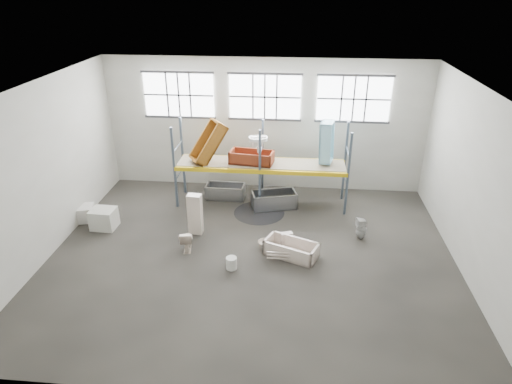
# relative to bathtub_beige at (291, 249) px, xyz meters

# --- Properties ---
(floor) EXTENTS (12.00, 10.00, 0.10)m
(floor) POSITION_rel_bathtub_beige_xyz_m (-1.19, -0.13, -0.28)
(floor) COLOR #4D4942
(floor) RESTS_ON ground
(ceiling) EXTENTS (12.00, 10.00, 0.10)m
(ceiling) POSITION_rel_bathtub_beige_xyz_m (-1.19, -0.13, 4.82)
(ceiling) COLOR silver
(ceiling) RESTS_ON ground
(wall_back) EXTENTS (12.00, 0.10, 5.00)m
(wall_back) POSITION_rel_bathtub_beige_xyz_m (-1.19, 4.92, 2.27)
(wall_back) COLOR #B4B3A8
(wall_back) RESTS_ON ground
(wall_front) EXTENTS (12.00, 0.10, 5.00)m
(wall_front) POSITION_rel_bathtub_beige_xyz_m (-1.19, -5.18, 2.27)
(wall_front) COLOR #BAB9AC
(wall_front) RESTS_ON ground
(wall_left) EXTENTS (0.10, 10.00, 5.00)m
(wall_left) POSITION_rel_bathtub_beige_xyz_m (-7.24, -0.13, 2.27)
(wall_left) COLOR #A2A197
(wall_left) RESTS_ON ground
(wall_right) EXTENTS (0.10, 10.00, 5.00)m
(wall_right) POSITION_rel_bathtub_beige_xyz_m (4.86, -0.13, 2.27)
(wall_right) COLOR #AEADA0
(wall_right) RESTS_ON ground
(window_left) EXTENTS (2.60, 0.04, 1.60)m
(window_left) POSITION_rel_bathtub_beige_xyz_m (-4.39, 4.81, 3.37)
(window_left) COLOR white
(window_left) RESTS_ON wall_back
(window_mid) EXTENTS (2.60, 0.04, 1.60)m
(window_mid) POSITION_rel_bathtub_beige_xyz_m (-1.19, 4.81, 3.37)
(window_mid) COLOR white
(window_mid) RESTS_ON wall_back
(window_right) EXTENTS (2.60, 0.04, 1.60)m
(window_right) POSITION_rel_bathtub_beige_xyz_m (2.01, 4.81, 3.37)
(window_right) COLOR white
(window_right) RESTS_ON wall_back
(rack_upright_la) EXTENTS (0.08, 0.08, 3.00)m
(rack_upright_la) POSITION_rel_bathtub_beige_xyz_m (-4.19, 2.77, 1.27)
(rack_upright_la) COLOR slate
(rack_upright_la) RESTS_ON floor
(rack_upright_lb) EXTENTS (0.08, 0.08, 3.00)m
(rack_upright_lb) POSITION_rel_bathtub_beige_xyz_m (-4.19, 3.97, 1.27)
(rack_upright_lb) COLOR slate
(rack_upright_lb) RESTS_ON floor
(rack_upright_ma) EXTENTS (0.08, 0.08, 3.00)m
(rack_upright_ma) POSITION_rel_bathtub_beige_xyz_m (-1.19, 2.77, 1.27)
(rack_upright_ma) COLOR slate
(rack_upright_ma) RESTS_ON floor
(rack_upright_mb) EXTENTS (0.08, 0.08, 3.00)m
(rack_upright_mb) POSITION_rel_bathtub_beige_xyz_m (-1.19, 3.97, 1.27)
(rack_upright_mb) COLOR slate
(rack_upright_mb) RESTS_ON floor
(rack_upright_ra) EXTENTS (0.08, 0.08, 3.00)m
(rack_upright_ra) POSITION_rel_bathtub_beige_xyz_m (1.81, 2.77, 1.27)
(rack_upright_ra) COLOR slate
(rack_upright_ra) RESTS_ON floor
(rack_upright_rb) EXTENTS (0.08, 0.08, 3.00)m
(rack_upright_rb) POSITION_rel_bathtub_beige_xyz_m (1.81, 3.97, 1.27)
(rack_upright_rb) COLOR slate
(rack_upright_rb) RESTS_ON floor
(rack_beam_front) EXTENTS (6.00, 0.10, 0.14)m
(rack_beam_front) POSITION_rel_bathtub_beige_xyz_m (-1.19, 2.77, 1.27)
(rack_beam_front) COLOR yellow
(rack_beam_front) RESTS_ON floor
(rack_beam_back) EXTENTS (6.00, 0.10, 0.14)m
(rack_beam_back) POSITION_rel_bathtub_beige_xyz_m (-1.19, 3.97, 1.27)
(rack_beam_back) COLOR yellow
(rack_beam_back) RESTS_ON floor
(shelf_deck) EXTENTS (5.90, 1.10, 0.03)m
(shelf_deck) POSITION_rel_bathtub_beige_xyz_m (-1.19, 3.37, 1.35)
(shelf_deck) COLOR gray
(shelf_deck) RESTS_ON floor
(wet_patch) EXTENTS (1.80, 1.80, 0.00)m
(wet_patch) POSITION_rel_bathtub_beige_xyz_m (-1.19, 2.57, -0.23)
(wet_patch) COLOR black
(wet_patch) RESTS_ON floor
(bathtub_beige) EXTENTS (1.73, 1.28, 0.46)m
(bathtub_beige) POSITION_rel_bathtub_beige_xyz_m (0.00, 0.00, 0.00)
(bathtub_beige) COLOR beige
(bathtub_beige) RESTS_ON floor
(cistern_spare) EXTENTS (0.41, 0.30, 0.35)m
(cistern_spare) POSITION_rel_bathtub_beige_xyz_m (-0.16, 0.52, 0.05)
(cistern_spare) COLOR beige
(cistern_spare) RESTS_ON bathtub_beige
(sink_in_tub) EXTENTS (0.58, 0.58, 0.15)m
(sink_in_tub) POSITION_rel_bathtub_beige_xyz_m (-0.81, 0.34, -0.07)
(sink_in_tub) COLOR beige
(sink_in_tub) RESTS_ON bathtub_beige
(toilet_beige) EXTENTS (0.47, 0.71, 0.67)m
(toilet_beige) POSITION_rel_bathtub_beige_xyz_m (-3.18, 0.02, 0.11)
(toilet_beige) COLOR #F3DEC9
(toilet_beige) RESTS_ON floor
(cistern_tall) EXTENTS (0.46, 0.32, 1.37)m
(cistern_tall) POSITION_rel_bathtub_beige_xyz_m (-3.12, 1.03, 0.45)
(cistern_tall) COLOR beige
(cistern_tall) RESTS_ON floor
(toilet_white) EXTENTS (0.39, 0.39, 0.72)m
(toilet_white) POSITION_rel_bathtub_beige_xyz_m (2.19, 1.18, 0.13)
(toilet_white) COLOR silver
(toilet_white) RESTS_ON floor
(steel_tub_left) EXTENTS (1.46, 0.72, 0.53)m
(steel_tub_left) POSITION_rel_bathtub_beige_xyz_m (-2.56, 3.65, 0.03)
(steel_tub_left) COLOR #BABCC2
(steel_tub_left) RESTS_ON floor
(steel_tub_right) EXTENTS (1.72, 1.12, 0.58)m
(steel_tub_right) POSITION_rel_bathtub_beige_xyz_m (-0.69, 3.07, 0.06)
(steel_tub_right) COLOR #A8ABB1
(steel_tub_right) RESTS_ON floor
(rust_tub_flat) EXTENTS (1.61, 0.93, 0.43)m
(rust_tub_flat) POSITION_rel_bathtub_beige_xyz_m (-1.52, 3.29, 1.59)
(rust_tub_flat) COLOR maroon
(rust_tub_flat) RESTS_ON shelf_deck
(rust_tub_tilted) EXTENTS (1.51, 1.33, 1.59)m
(rust_tub_tilted) POSITION_rel_bathtub_beige_xyz_m (-3.05, 3.34, 2.06)
(rust_tub_tilted) COLOR #9B580E
(rust_tub_tilted) RESTS_ON shelf_deck
(sink_on_shelf) EXTENTS (0.74, 0.63, 0.58)m
(sink_on_shelf) POSITION_rel_bathtub_beige_xyz_m (-1.28, 3.14, 1.86)
(sink_on_shelf) COLOR white
(sink_on_shelf) RESTS_ON rust_tub_flat
(blue_tub_upright) EXTENTS (0.60, 0.76, 1.45)m
(blue_tub_upright) POSITION_rel_bathtub_beige_xyz_m (1.07, 3.49, 2.16)
(blue_tub_upright) COLOR #97DAF1
(blue_tub_upright) RESTS_ON shelf_deck
(bucket) EXTENTS (0.41, 0.41, 0.36)m
(bucket) POSITION_rel_bathtub_beige_xyz_m (-1.68, -0.83, -0.05)
(bucket) COLOR silver
(bucket) RESTS_ON floor
(carton_near) EXTENTS (0.81, 0.70, 0.67)m
(carton_near) POSITION_rel_bathtub_beige_xyz_m (-6.22, 1.07, 0.11)
(carton_near) COLOR silver
(carton_near) RESTS_ON floor
(carton_far) EXTENTS (0.78, 0.78, 0.53)m
(carton_far) POSITION_rel_bathtub_beige_xyz_m (-7.10, 1.49, 0.03)
(carton_far) COLOR silver
(carton_far) RESTS_ON floor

